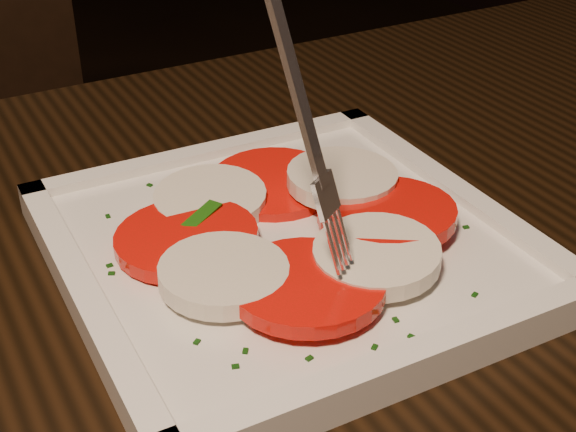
# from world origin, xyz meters

# --- Properties ---
(plate) EXTENTS (0.27, 0.27, 0.01)m
(plate) POSITION_xyz_m (0.23, -0.21, 0.76)
(plate) COLOR white
(plate) RESTS_ON table
(caprese_salad) EXTENTS (0.20, 0.21, 0.02)m
(caprese_salad) POSITION_xyz_m (0.23, -0.21, 0.77)
(caprese_salad) COLOR red
(caprese_salad) RESTS_ON plate
(fork) EXTENTS (0.04, 0.06, 0.16)m
(fork) POSITION_xyz_m (0.21, -0.25, 0.86)
(fork) COLOR white
(fork) RESTS_ON caprese_salad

